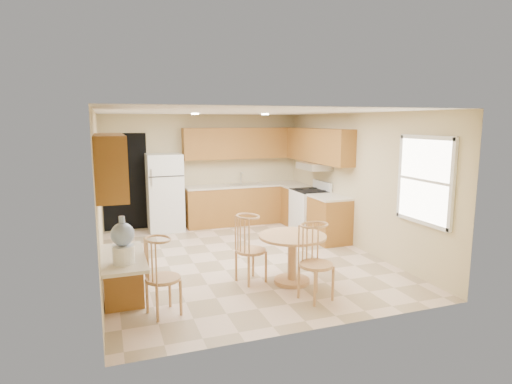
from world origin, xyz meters
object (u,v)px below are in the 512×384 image
object	(u,v)px
chair_table_a	(253,243)
chair_table_b	(320,257)
chair_desk	(164,271)
stove	(310,211)
refrigerator	(165,192)
water_crock	(123,242)
dining_table	(292,252)

from	to	relation	value
chair_table_a	chair_table_b	xyz separation A→B (m)	(0.60, -0.90, 0.01)
chair_desk	stove	bearing A→B (deg)	114.06
refrigerator	water_crock	xyz separation A→B (m)	(-1.05, -4.37, 0.18)
dining_table	chair_table_a	distance (m)	0.59
dining_table	water_crock	xyz separation A→B (m)	(-2.36, -0.63, 0.54)
stove	chair_table_b	bearing A→B (deg)	-114.84
refrigerator	chair_table_b	distance (m)	4.70
water_crock	chair_desk	bearing A→B (deg)	14.44
stove	chair_desk	bearing A→B (deg)	-138.84
chair_desk	chair_table_b	bearing A→B (deg)	66.06
chair_table_b	water_crock	size ratio (longest dim) A/B	1.86
stove	chair_table_a	size ratio (longest dim) A/B	1.09
stove	chair_table_a	xyz separation A→B (m)	(-2.11, -2.37, 0.14)
stove	chair_table_a	bearing A→B (deg)	-131.72
dining_table	water_crock	world-z (taller)	water_crock
dining_table	water_crock	bearing A→B (deg)	-165.11
chair_desk	water_crock	distance (m)	0.63
chair_table_b	water_crock	distance (m)	2.45
chair_table_a	chair_table_b	distance (m)	1.08
stove	chair_table_b	size ratio (longest dim) A/B	1.08
stove	dining_table	bearing A→B (deg)	-121.77
stove	refrigerator	bearing A→B (deg)	157.01
chair_table_b	refrigerator	bearing A→B (deg)	-87.84
refrigerator	stove	distance (m)	3.14
dining_table	water_crock	size ratio (longest dim) A/B	1.80
chair_table_b	chair_desk	distance (m)	1.97
stove	chair_desk	distance (m)	4.62
refrigerator	chair_table_a	size ratio (longest dim) A/B	1.67
dining_table	chair_table_b	distance (m)	0.76
refrigerator	chair_desk	world-z (taller)	refrigerator
water_crock	stove	bearing A→B (deg)	38.79
refrigerator	dining_table	bearing A→B (deg)	-70.73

